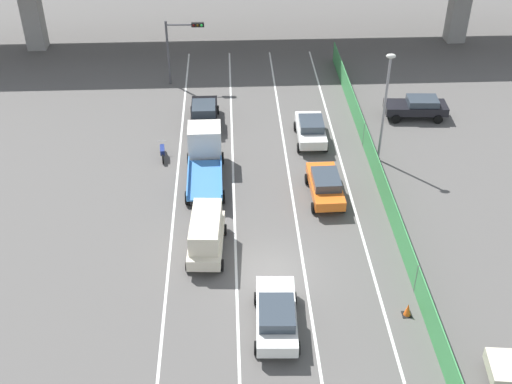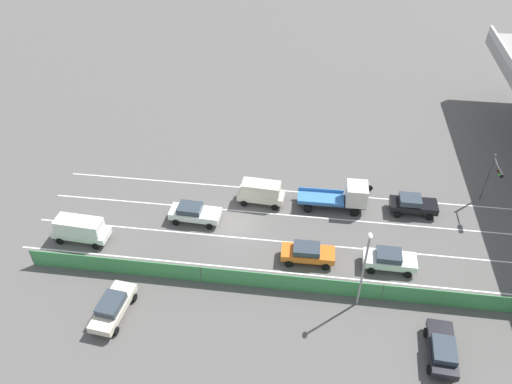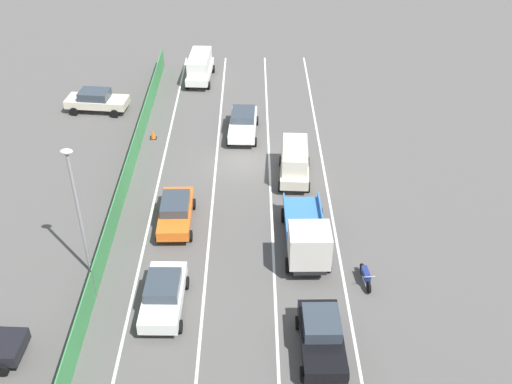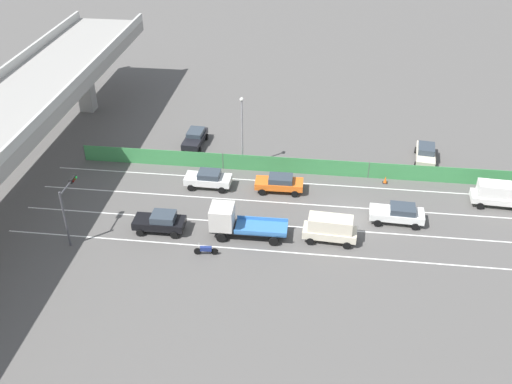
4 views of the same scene
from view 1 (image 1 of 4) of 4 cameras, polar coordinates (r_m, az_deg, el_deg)
name	(u,v)px [view 1 (image 1 of 4)]	position (r m, az deg, el deg)	size (l,w,h in m)	color
ground_plane	(270,271)	(33.87, 1.26, -6.98)	(300.00, 300.00, 0.00)	#565451
lane_line_left_edge	(174,213)	(38.05, -7.25, -1.85)	(0.14, 46.55, 0.01)	silver
lane_line_mid_left	(234,211)	(37.90, -1.92, -1.71)	(0.14, 46.55, 0.01)	silver
lane_line_mid_right	(295,210)	(38.07, 3.41, -1.56)	(0.14, 46.55, 0.01)	silver
lane_line_right_edge	(354,208)	(38.57, 8.65, -1.40)	(0.14, 46.55, 0.01)	silver
green_fence	(386,196)	(38.47, 11.40, -0.32)	(0.10, 42.65, 1.68)	#3D8E4C
car_sedan_white	(276,315)	(30.37, 1.80, -10.76)	(2.22, 4.65, 1.65)	white
car_sedan_black	(204,113)	(46.34, -4.58, 6.99)	(2.09, 4.29, 1.73)	black
car_hatchback_white	(311,129)	(44.34, 4.85, 5.54)	(2.10, 4.34, 1.65)	silver
car_taxi_orange	(325,185)	(38.75, 6.13, 0.65)	(2.04, 4.45, 1.60)	orange
car_van_cream	(206,233)	(34.35, -4.41, -3.61)	(2.17, 4.46, 2.27)	beige
flatbed_truck_blue	(205,153)	(40.78, -4.53, 3.48)	(2.40, 6.36, 2.72)	black
motorcycle	(163,152)	(42.98, -8.23, 3.54)	(0.60, 1.95, 0.93)	black
parked_sedan_dark	(417,106)	(48.57, 13.99, 7.31)	(4.52, 2.19, 1.55)	black
traffic_light	(180,40)	(51.46, -6.69, 13.14)	(2.99, 0.42, 5.16)	#47474C
street_lamp	(386,98)	(41.14, 11.34, 8.08)	(0.60, 0.36, 7.39)	gray
traffic_cone	(408,310)	(32.22, 13.21, -10.07)	(0.47, 0.47, 0.71)	orange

